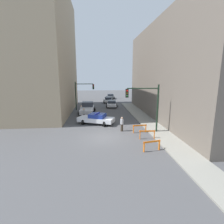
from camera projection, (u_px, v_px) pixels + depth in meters
name	position (u px, v px, depth m)	size (l,w,h in m)	color
ground_plane	(104.00, 137.00, 17.95)	(120.00, 120.00, 0.00)	#4C4C4F
sidewalk_right	(163.00, 135.00, 18.51)	(2.40, 44.00, 0.12)	gray
building_corner_left	(26.00, 53.00, 28.49)	(14.00, 20.00, 19.85)	tan
building_right	(192.00, 71.00, 25.59)	(12.00, 28.00, 13.69)	#6B6056
traffic_light_near	(147.00, 101.00, 18.77)	(3.64, 0.35, 5.20)	black
traffic_light_far	(82.00, 92.00, 31.58)	(3.44, 0.35, 5.20)	black
police_car	(96.00, 119.00, 22.88)	(5.05, 3.54, 1.52)	white
white_truck	(87.00, 108.00, 29.13)	(2.78, 5.47, 1.90)	silver
parked_car_near	(112.00, 104.00, 35.55)	(2.52, 4.44, 1.31)	silver
parked_car_mid	(108.00, 100.00, 41.52)	(2.45, 4.40, 1.31)	silver
parked_car_far	(110.00, 96.00, 48.59)	(2.43, 4.39, 1.31)	#474C51
pedestrian_crossing	(84.00, 114.00, 25.12)	(0.45, 0.45, 1.66)	#382D23
pedestrian_corner	(81.00, 110.00, 27.71)	(0.37, 0.37, 1.66)	#474C66
pedestrian_sidewalk	(122.00, 124.00, 19.87)	(0.37, 0.37, 1.66)	#382D23
barrier_front	(152.00, 144.00, 14.61)	(1.58, 0.46, 0.90)	orange
barrier_mid	(147.00, 133.00, 17.40)	(1.60, 0.24, 0.90)	orange
barrier_back	(140.00, 127.00, 19.39)	(1.60, 0.31, 0.90)	orange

